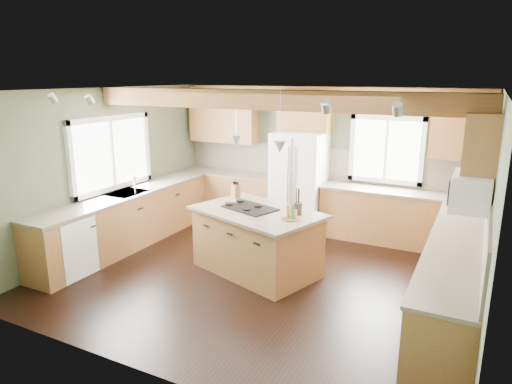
% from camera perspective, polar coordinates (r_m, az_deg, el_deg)
% --- Properties ---
extents(floor, '(5.60, 5.60, 0.00)m').
position_cam_1_polar(floor, '(6.66, 0.75, -10.31)').
color(floor, black).
rests_on(floor, ground).
extents(ceiling, '(5.60, 5.60, 0.00)m').
position_cam_1_polar(ceiling, '(6.06, 0.83, 12.64)').
color(ceiling, silver).
rests_on(ceiling, wall_back).
extents(wall_back, '(5.60, 0.00, 5.60)m').
position_cam_1_polar(wall_back, '(8.50, 8.28, 4.19)').
color(wall_back, '#49543C').
rests_on(wall_back, ground).
extents(wall_left, '(0.00, 5.00, 5.00)m').
position_cam_1_polar(wall_left, '(7.85, -17.89, 2.79)').
color(wall_left, '#49543C').
rests_on(wall_left, ground).
extents(wall_right, '(0.00, 5.00, 5.00)m').
position_cam_1_polar(wall_right, '(5.63, 27.30, -2.55)').
color(wall_right, '#49543C').
rests_on(wall_right, ground).
extents(ceiling_beam, '(5.55, 0.26, 0.26)m').
position_cam_1_polar(ceiling_beam, '(6.15, 1.25, 11.45)').
color(ceiling_beam, brown).
rests_on(ceiling_beam, ceiling).
extents(soffit_trim, '(5.55, 0.20, 0.10)m').
position_cam_1_polar(soffit_trim, '(8.28, 8.37, 12.56)').
color(soffit_trim, brown).
rests_on(soffit_trim, ceiling).
extents(backsplash_back, '(5.58, 0.03, 0.58)m').
position_cam_1_polar(backsplash_back, '(8.50, 8.23, 3.57)').
color(backsplash_back, brown).
rests_on(backsplash_back, wall_back).
extents(backsplash_right, '(0.03, 3.70, 0.58)m').
position_cam_1_polar(backsplash_right, '(5.70, 27.05, -3.27)').
color(backsplash_right, brown).
rests_on(backsplash_right, wall_right).
extents(base_cab_back_left, '(2.02, 0.60, 0.88)m').
position_cam_1_polar(base_cab_back_left, '(9.15, -3.20, -0.48)').
color(base_cab_back_left, brown).
rests_on(base_cab_back_left, floor).
extents(counter_back_left, '(2.06, 0.64, 0.04)m').
position_cam_1_polar(counter_back_left, '(9.04, -3.24, 2.34)').
color(counter_back_left, brown).
rests_on(counter_back_left, base_cab_back_left).
extents(base_cab_back_right, '(2.62, 0.60, 0.88)m').
position_cam_1_polar(base_cab_back_right, '(8.07, 17.42, -3.18)').
color(base_cab_back_right, brown).
rests_on(base_cab_back_right, floor).
extents(counter_back_right, '(2.66, 0.64, 0.04)m').
position_cam_1_polar(counter_back_right, '(7.95, 17.67, -0.01)').
color(counter_back_right, brown).
rests_on(counter_back_right, base_cab_back_right).
extents(base_cab_left, '(0.60, 3.70, 0.88)m').
position_cam_1_polar(base_cab_left, '(7.89, -15.60, -3.44)').
color(base_cab_left, brown).
rests_on(base_cab_left, floor).
extents(counter_left, '(0.64, 3.74, 0.04)m').
position_cam_1_polar(counter_left, '(7.77, -15.83, -0.20)').
color(counter_left, brown).
rests_on(counter_left, base_cab_left).
extents(base_cab_right, '(0.60, 3.70, 0.88)m').
position_cam_1_polar(base_cab_right, '(5.96, 23.43, -10.03)').
color(base_cab_right, brown).
rests_on(base_cab_right, floor).
extents(counter_right, '(0.64, 3.74, 0.04)m').
position_cam_1_polar(counter_right, '(5.80, 23.88, -5.87)').
color(counter_right, brown).
rests_on(counter_right, base_cab_right).
extents(upper_cab_back_left, '(1.40, 0.35, 0.90)m').
position_cam_1_polar(upper_cab_back_left, '(9.09, -4.03, 9.09)').
color(upper_cab_back_left, brown).
rests_on(upper_cab_back_left, wall_back).
extents(upper_cab_over_fridge, '(0.96, 0.35, 0.70)m').
position_cam_1_polar(upper_cab_over_fridge, '(8.33, 6.12, 9.95)').
color(upper_cab_over_fridge, brown).
rests_on(upper_cab_over_fridge, wall_back).
extents(upper_cab_right, '(0.35, 2.20, 0.90)m').
position_cam_1_polar(upper_cab_right, '(6.39, 26.46, 5.38)').
color(upper_cab_right, brown).
rests_on(upper_cab_right, wall_right).
extents(upper_cab_back_corner, '(0.90, 0.35, 0.90)m').
position_cam_1_polar(upper_cab_back_corner, '(7.81, 24.31, 7.00)').
color(upper_cab_back_corner, brown).
rests_on(upper_cab_back_corner, wall_back).
extents(window_left, '(0.04, 1.60, 1.05)m').
position_cam_1_polar(window_left, '(7.83, -17.67, 4.64)').
color(window_left, white).
rests_on(window_left, wall_left).
extents(window_back, '(1.10, 0.04, 1.00)m').
position_cam_1_polar(window_back, '(8.15, 15.99, 5.13)').
color(window_back, white).
rests_on(window_back, wall_back).
extents(sink, '(0.50, 0.65, 0.03)m').
position_cam_1_polar(sink, '(7.77, -15.83, -0.17)').
color(sink, '#262628').
rests_on(sink, counter_left).
extents(faucet, '(0.02, 0.02, 0.28)m').
position_cam_1_polar(faucet, '(7.61, -14.91, 0.73)').
color(faucet, '#B2B2B7').
rests_on(faucet, sink).
extents(dishwasher, '(0.60, 0.60, 0.84)m').
position_cam_1_polar(dishwasher, '(7.05, -22.67, -6.29)').
color(dishwasher, white).
rests_on(dishwasher, floor).
extents(oven, '(0.60, 0.72, 0.84)m').
position_cam_1_polar(oven, '(4.80, 22.11, -16.15)').
color(oven, white).
rests_on(oven, floor).
extents(microwave, '(0.40, 0.70, 0.38)m').
position_cam_1_polar(microwave, '(5.52, 25.32, 0.05)').
color(microwave, white).
rests_on(microwave, wall_right).
extents(pendant_left, '(0.18, 0.18, 0.16)m').
position_cam_1_polar(pendant_left, '(6.57, -2.50, 6.46)').
color(pendant_left, '#B2B2B7').
rests_on(pendant_left, ceiling).
extents(pendant_right, '(0.18, 0.18, 0.16)m').
position_cam_1_polar(pendant_right, '(5.98, 2.99, 5.67)').
color(pendant_right, '#B2B2B7').
rests_on(pendant_right, ceiling).
extents(refrigerator, '(0.90, 0.74, 1.80)m').
position_cam_1_polar(refrigerator, '(8.33, 5.38, 1.26)').
color(refrigerator, white).
rests_on(refrigerator, floor).
extents(island, '(1.92, 1.50, 0.88)m').
position_cam_1_polar(island, '(6.63, 0.11, -6.32)').
color(island, brown).
rests_on(island, floor).
extents(island_top, '(2.06, 1.64, 0.04)m').
position_cam_1_polar(island_top, '(6.48, 0.11, -2.51)').
color(island_top, brown).
rests_on(island_top, island).
extents(cooktop, '(0.84, 0.69, 0.02)m').
position_cam_1_polar(cooktop, '(6.57, -0.76, -2.01)').
color(cooktop, black).
rests_on(cooktop, island_top).
extents(knife_block, '(0.16, 0.15, 0.21)m').
position_cam_1_polar(knife_block, '(7.14, -2.55, 0.11)').
color(knife_block, brown).
rests_on(knife_block, island_top).
extents(utensil_crock, '(0.13, 0.13, 0.17)m').
position_cam_1_polar(utensil_crock, '(6.30, 5.20, -2.10)').
color(utensil_crock, '#403633').
rests_on(utensil_crock, island_top).
extents(bottle_tray, '(0.32, 0.32, 0.21)m').
position_cam_1_polar(bottle_tray, '(6.08, 4.31, -2.47)').
color(bottle_tray, brown).
rests_on(bottle_tray, island_top).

